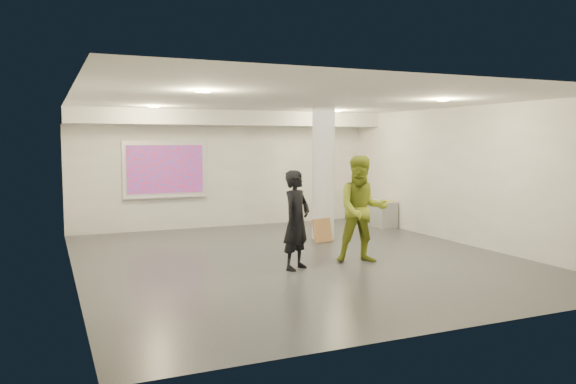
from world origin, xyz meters
name	(u,v)px	position (x,y,z in m)	size (l,w,h in m)	color
floor	(296,258)	(0.00, 0.00, 0.00)	(8.00, 9.00, 0.01)	#34373C
ceiling	(297,101)	(0.00, 0.00, 3.00)	(8.00, 9.00, 0.01)	silver
wall_back	(226,170)	(0.00, 4.50, 1.50)	(8.00, 0.01, 3.00)	silver
wall_front	(456,205)	(0.00, -4.50, 1.50)	(8.00, 0.01, 3.00)	silver
wall_left	(71,188)	(-4.00, 0.00, 1.50)	(0.01, 9.00, 3.00)	silver
wall_right	(463,176)	(4.00, 0.00, 1.50)	(0.01, 9.00, 3.00)	silver
soffit_band	(232,118)	(0.00, 3.95, 2.82)	(8.00, 1.10, 0.36)	silver
downlight_nw	(154,107)	(-2.20, 2.50, 2.98)	(0.22, 0.22, 0.02)	#FFDB83
downlight_ne	(336,111)	(2.20, 2.50, 2.98)	(0.22, 0.22, 0.02)	#FFDB83
downlight_sw	(203,91)	(-2.20, -1.50, 2.98)	(0.22, 0.22, 0.02)	#FFDB83
downlight_se	(443,100)	(2.20, -1.50, 2.98)	(0.22, 0.22, 0.02)	#FFDB83
column	(323,174)	(1.50, 1.80, 1.50)	(0.52, 0.52, 3.00)	white
projection_screen	(165,170)	(-1.60, 4.45, 1.53)	(2.10, 0.13, 1.42)	silver
credenza	(378,213)	(3.72, 2.93, 0.34)	(0.48, 1.16, 0.67)	gray
papers_stack	(374,199)	(3.73, 3.17, 0.68)	(0.26, 0.33, 0.02)	silver
postit_pad	(386,201)	(3.77, 2.65, 0.69)	(0.21, 0.29, 0.03)	yellow
cardboard_back	(322,230)	(1.26, 1.36, 0.26)	(0.49, 0.04, 0.53)	#9A6C3E
cardboard_front	(323,231)	(1.33, 1.48, 0.23)	(0.43, 0.04, 0.47)	#9A6C3E
woman	(296,220)	(-0.37, -0.83, 0.87)	(0.64, 0.42, 1.74)	black
man	(362,209)	(0.97, -0.80, 0.99)	(0.96, 0.75, 1.98)	olive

